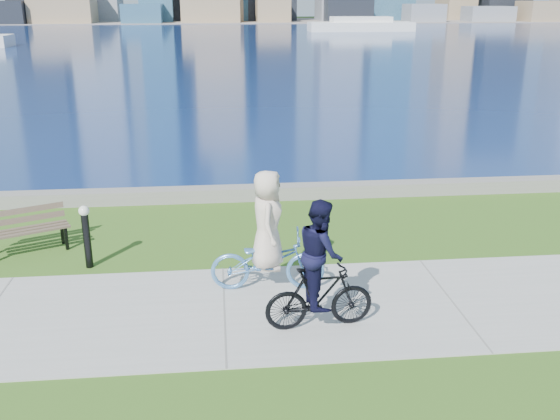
# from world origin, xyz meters

# --- Properties ---
(ground) EXTENTS (320.00, 320.00, 0.00)m
(ground) POSITION_xyz_m (0.00, 0.00, 0.00)
(ground) COLOR #305717
(ground) RESTS_ON ground
(concrete_path) EXTENTS (80.00, 3.50, 0.02)m
(concrete_path) POSITION_xyz_m (0.00, 0.00, 0.01)
(concrete_path) COLOR #9E9E99
(concrete_path) RESTS_ON ground
(seawall) EXTENTS (90.00, 0.50, 0.35)m
(seawall) POSITION_xyz_m (0.00, 6.20, 0.17)
(seawall) COLOR slate
(seawall) RESTS_ON ground
(bay_water) EXTENTS (320.00, 131.00, 0.01)m
(bay_water) POSITION_xyz_m (0.00, 72.00, 0.00)
(bay_water) COLOR navy
(bay_water) RESTS_ON ground
(far_shore) EXTENTS (320.00, 30.00, 0.12)m
(far_shore) POSITION_xyz_m (0.00, 130.00, 0.06)
(far_shore) COLOR gray
(far_shore) RESTS_ON ground
(ferry_far) EXTENTS (15.84, 4.53, 2.15)m
(ferry_far) POSITION_xyz_m (22.21, 87.33, 0.89)
(ferry_far) COLOR white
(ferry_far) RESTS_ON ground
(park_bench) EXTENTS (1.85, 1.29, 0.91)m
(park_bench) POSITION_xyz_m (-4.10, 3.07, 0.56)
(park_bench) COLOR black
(park_bench) RESTS_ON ground
(bollard_lamp) EXTENTS (0.21, 0.21, 1.29)m
(bollard_lamp) POSITION_xyz_m (-2.63, 2.15, 0.74)
(bollard_lamp) COLOR black
(bollard_lamp) RESTS_ON ground
(cyclist_woman) EXTENTS (0.87, 2.12, 2.24)m
(cyclist_woman) POSITION_xyz_m (0.81, 0.80, 0.85)
(cyclist_woman) COLOR #5590D0
(cyclist_woman) RESTS_ON ground
(cyclist_man) EXTENTS (0.72, 1.80, 2.17)m
(cyclist_man) POSITION_xyz_m (1.52, -0.69, 0.93)
(cyclist_man) COLOR black
(cyclist_man) RESTS_ON ground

